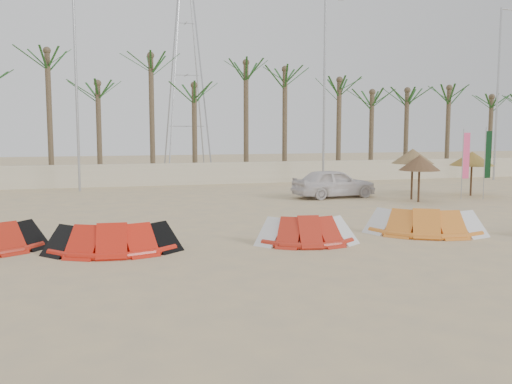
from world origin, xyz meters
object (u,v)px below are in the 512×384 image
object	(u,v)px
kite_red_mid	(113,236)
car	(334,183)
kite_red_right	(304,229)
parasol_right	(472,159)
parasol_left	(413,156)
parasol_mid	(420,163)
kite_orange	(420,220)

from	to	relation	value
kite_red_mid	car	size ratio (longest dim) A/B	0.87
kite_red_right	parasol_right	world-z (taller)	parasol_right
kite_red_mid	parasol_left	world-z (taller)	parasol_left
parasol_right	parasol_mid	bearing A→B (deg)	-158.83
parasol_right	kite_orange	bearing A→B (deg)	-133.49
kite_red_right	parasol_left	bearing A→B (deg)	44.50
parasol_left	parasol_mid	xyz separation A→B (m)	(-0.17, -0.90, -0.26)
kite_red_mid	car	bearing A→B (deg)	42.26
parasol_left	car	xyz separation A→B (m)	(-3.25, 1.74, -1.35)
car	parasol_left	bearing A→B (deg)	-125.36
kite_red_right	car	world-z (taller)	car
parasol_left	parasol_mid	size ratio (longest dim) A/B	1.12
kite_orange	parasol_right	distance (m)	11.69
parasol_left	parasol_right	size ratio (longest dim) A/B	1.09
kite_red_mid	parasol_mid	bearing A→B (deg)	27.23
kite_red_right	car	bearing A→B (deg)	62.57
kite_orange	car	size ratio (longest dim) A/B	0.98
kite_red_mid	kite_orange	world-z (taller)	same
kite_orange	parasol_mid	world-z (taller)	parasol_mid
parasol_mid	car	bearing A→B (deg)	139.42
kite_red_mid	parasol_mid	world-z (taller)	parasol_mid
parasol_mid	parasol_left	bearing A→B (deg)	79.28
kite_red_mid	parasol_left	distance (m)	16.15
kite_orange	parasol_mid	distance (m)	8.18
kite_orange	car	distance (m)	9.62
kite_red_mid	kite_orange	xyz separation A→B (m)	(9.64, 0.16, 0.00)
kite_red_right	car	distance (m)	11.33
parasol_left	parasol_mid	world-z (taller)	parasol_left
kite_orange	car	bearing A→B (deg)	83.66
kite_red_mid	parasol_mid	distance (m)	15.55
kite_red_mid	kite_red_right	size ratio (longest dim) A/B	1.17
car	parasol_right	bearing A→B (deg)	-106.62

